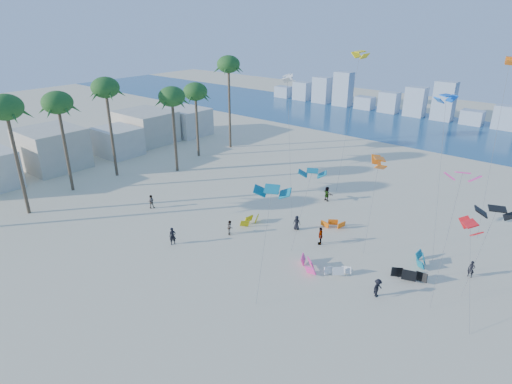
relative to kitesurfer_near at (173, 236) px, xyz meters
The scene contains 10 objects.
ground 8.32m from the kitesurfer_near, 79.46° to the right, with size 220.00×220.00×0.00m, color beige.
ocean 63.90m from the kitesurfer_near, 88.64° to the left, with size 220.00×220.00×0.00m, color navy.
kitesurfer_near is the anchor object (origin of this frame).
kitesurfer_mid 6.16m from the kitesurfer_near, 61.15° to the left, with size 0.76×0.60×1.57m, color gray.
kitesurfers_far 14.45m from the kitesurfer_near, 52.35° to the left, with size 34.80×16.65×1.91m.
grounded_kites 17.16m from the kitesurfer_near, 32.20° to the left, with size 20.55×11.17×0.98m.
flying_kites 24.02m from the kitesurfer_near, 43.12° to the left, with size 26.40×31.56×18.47m.
palm_row 23.81m from the kitesurfer_near, 157.79° to the left, with size 9.02×44.80×15.59m.
beachfront_buildings 34.63m from the kitesurfer_near, 158.48° to the left, with size 11.50×43.00×6.00m.
distant_skyline 73.90m from the kitesurfer_near, 89.75° to the left, with size 85.00×3.00×8.40m.
Camera 1 is at (29.45, -15.72, 21.94)m, focal length 29.84 mm.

